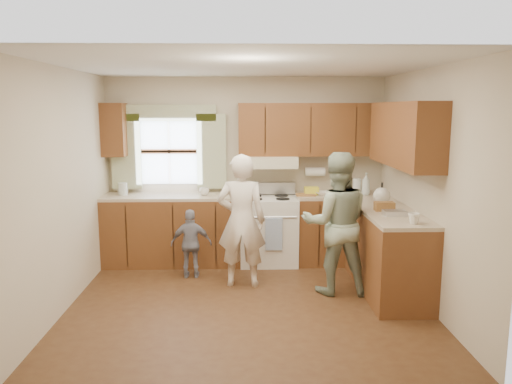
{
  "coord_description": "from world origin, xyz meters",
  "views": [
    {
      "loc": [
        -0.06,
        -5.13,
        2.08
      ],
      "look_at": [
        0.1,
        0.4,
        1.15
      ],
      "focal_mm": 35.0,
      "sensor_mm": 36.0,
      "label": 1
    }
  ],
  "objects_px": {
    "woman_right": "(336,223)",
    "child": "(191,244)",
    "stove": "(268,229)",
    "woman_left": "(241,221)"
  },
  "relations": [
    {
      "from": "stove",
      "to": "child",
      "type": "distance_m",
      "value": 1.15
    },
    {
      "from": "woman_right",
      "to": "stove",
      "type": "bearing_deg",
      "value": -55.96
    },
    {
      "from": "stove",
      "to": "child",
      "type": "bearing_deg",
      "value": -149.34
    },
    {
      "from": "child",
      "to": "stove",
      "type": "bearing_deg",
      "value": -150.26
    },
    {
      "from": "woman_left",
      "to": "child",
      "type": "relative_size",
      "value": 1.82
    },
    {
      "from": "stove",
      "to": "woman_right",
      "type": "bearing_deg",
      "value": -58.21
    },
    {
      "from": "woman_left",
      "to": "stove",
      "type": "bearing_deg",
      "value": -108.26
    },
    {
      "from": "woman_right",
      "to": "child",
      "type": "height_order",
      "value": "woman_right"
    },
    {
      "from": "woman_left",
      "to": "child",
      "type": "xyz_separation_m",
      "value": [
        -0.62,
        0.29,
        -0.35
      ]
    },
    {
      "from": "stove",
      "to": "child",
      "type": "height_order",
      "value": "stove"
    }
  ]
}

